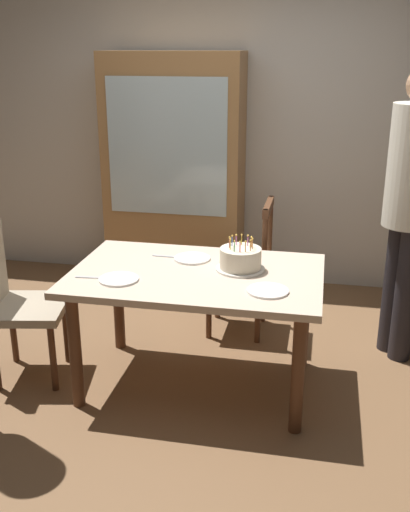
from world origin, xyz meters
TOP-DOWN VIEW (x-y plane):
  - ground at (0.00, 0.00)m, footprint 6.40×6.40m
  - back_wall at (0.00, 1.85)m, footprint 6.40×0.10m
  - dining_table at (0.00, 0.00)m, footprint 1.42×0.91m
  - birthday_cake at (0.24, 0.09)m, footprint 0.28×0.28m
  - plate_near_celebrant at (-0.39, -0.21)m, footprint 0.22×0.22m
  - plate_far_side at (-0.07, 0.21)m, footprint 0.22×0.22m
  - plate_near_guest at (0.43, -0.21)m, footprint 0.22×0.22m
  - fork_near_celebrant at (-0.55, -0.21)m, footprint 0.18×0.03m
  - fork_far_side at (-0.23, 0.22)m, footprint 0.18×0.02m
  - chair_spindle_back at (0.15, 0.78)m, footprint 0.44×0.44m
  - chair_upholstered at (-1.10, -0.12)m, footprint 0.52×0.52m
  - china_cabinet at (-0.52, 1.56)m, footprint 1.10×0.45m

SIDE VIEW (x-z plane):
  - ground at x=0.00m, z-range 0.00..0.00m
  - chair_spindle_back at x=0.15m, z-range -0.02..0.93m
  - chair_upholstered at x=-1.10m, z-range 0.06..1.01m
  - dining_table at x=0.00m, z-range 0.27..0.99m
  - fork_near_celebrant at x=-0.55m, z-range 0.72..0.73m
  - fork_far_side at x=-0.23m, z-range 0.72..0.73m
  - plate_near_celebrant at x=-0.39m, z-range 0.72..0.73m
  - plate_far_side at x=-0.07m, z-range 0.72..0.73m
  - plate_near_guest at x=0.43m, z-range 0.72..0.73m
  - birthday_cake at x=0.24m, z-range 0.69..0.88m
  - china_cabinet at x=-0.52m, z-range 0.00..1.90m
  - back_wall at x=0.00m, z-range 0.00..2.60m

